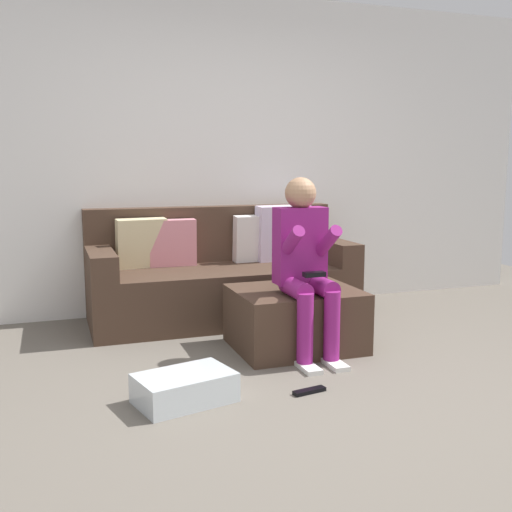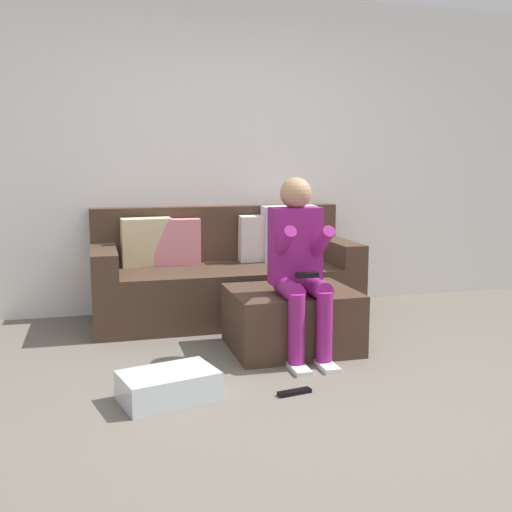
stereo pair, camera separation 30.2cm
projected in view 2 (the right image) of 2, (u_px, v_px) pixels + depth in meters
name	position (u px, v px, depth m)	size (l,w,h in m)	color
ground_plane	(315.00, 405.00, 3.15)	(8.01, 8.01, 0.00)	#6B6359
wall_back	(222.00, 155.00, 5.15)	(6.16, 0.10, 2.67)	white
couch_sectional	(225.00, 277.00, 4.90)	(2.11, 0.84, 0.91)	#473326
ottoman	(291.00, 319.00, 4.09)	(0.83, 0.69, 0.41)	#473326
person_seated	(300.00, 259.00, 3.85)	(0.33, 0.58, 1.17)	#8C1E72
storage_bin	(168.00, 386.00, 3.21)	(0.50, 0.32, 0.16)	silver
remote_near_ottoman	(294.00, 392.00, 3.30)	(0.20, 0.05, 0.02)	black
remote_by_storage_bin	(200.00, 390.00, 3.32)	(0.14, 0.05, 0.02)	black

